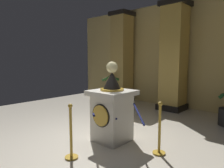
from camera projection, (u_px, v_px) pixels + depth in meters
ground_plane at (96, 139)px, 4.54m from camera, size 10.12×10.12×0.00m
back_wall at (181, 55)px, 7.48m from camera, size 10.12×0.16×3.85m
pedestal_clock at (112, 110)px, 4.41m from camera, size 0.84×0.84×1.72m
stanchion_near at (71, 140)px, 3.64m from camera, size 0.24×0.24×1.00m
stanchion_far at (159, 136)px, 3.81m from camera, size 0.24×0.24×1.00m
velvet_rope at (116, 114)px, 3.67m from camera, size 1.17×1.18×0.22m
column_left at (122, 58)px, 8.59m from camera, size 0.82×0.82×3.69m
column_centre_rear at (174, 57)px, 7.05m from camera, size 0.88×0.88×3.69m
potted_palm_left at (111, 93)px, 8.32m from camera, size 0.75×0.72×1.19m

